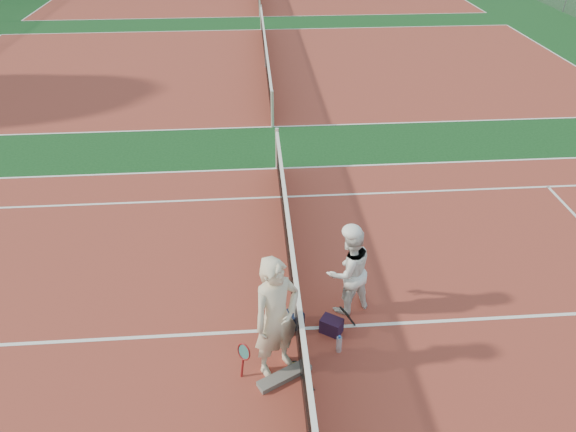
{
  "coord_description": "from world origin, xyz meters",
  "views": [
    {
      "loc": [
        -0.56,
        -5.93,
        6.31
      ],
      "look_at": [
        0.0,
        1.79,
        1.05
      ],
      "focal_mm": 32.0,
      "sensor_mm": 36.0,
      "label": 1
    }
  ],
  "objects_px": {
    "racket_black_held": "(345,319)",
    "sports_bag_purple": "(331,326)",
    "racket_red": "(244,360)",
    "racket_spare": "(296,368)",
    "sports_bag_navy": "(291,320)",
    "player_b": "(349,270)",
    "net_main": "(296,307)",
    "water_bottle": "(339,344)",
    "player_a": "(276,318)"
  },
  "relations": [
    {
      "from": "player_a",
      "to": "racket_black_held",
      "type": "height_order",
      "value": "player_a"
    },
    {
      "from": "player_b",
      "to": "racket_black_held",
      "type": "distance_m",
      "value": 0.79
    },
    {
      "from": "net_main",
      "to": "player_a",
      "type": "xyz_separation_m",
      "value": [
        -0.35,
        -0.73,
        0.52
      ]
    },
    {
      "from": "player_a",
      "to": "sports_bag_navy",
      "type": "bearing_deg",
      "value": 39.15
    },
    {
      "from": "racket_red",
      "to": "racket_spare",
      "type": "relative_size",
      "value": 0.99
    },
    {
      "from": "racket_red",
      "to": "net_main",
      "type": "bearing_deg",
      "value": -3.76
    },
    {
      "from": "racket_black_held",
      "to": "sports_bag_navy",
      "type": "bearing_deg",
      "value": -36.83
    },
    {
      "from": "racket_black_held",
      "to": "sports_bag_navy",
      "type": "xyz_separation_m",
      "value": [
        -0.86,
        0.15,
        -0.12
      ]
    },
    {
      "from": "net_main",
      "to": "water_bottle",
      "type": "bearing_deg",
      "value": -38.92
    },
    {
      "from": "water_bottle",
      "to": "sports_bag_purple",
      "type": "bearing_deg",
      "value": 98.12
    },
    {
      "from": "player_b",
      "to": "player_a",
      "type": "bearing_deg",
      "value": 19.46
    },
    {
      "from": "sports_bag_purple",
      "to": "racket_spare",
      "type": "bearing_deg",
      "value": -131.84
    },
    {
      "from": "racket_spare",
      "to": "racket_red",
      "type": "bearing_deg",
      "value": 62.87
    },
    {
      "from": "sports_bag_purple",
      "to": "water_bottle",
      "type": "distance_m",
      "value": 0.42
    },
    {
      "from": "player_b",
      "to": "water_bottle",
      "type": "height_order",
      "value": "player_b"
    },
    {
      "from": "net_main",
      "to": "racket_red",
      "type": "distance_m",
      "value": 1.19
    },
    {
      "from": "sports_bag_navy",
      "to": "racket_red",
      "type": "bearing_deg",
      "value": -130.51
    },
    {
      "from": "racket_black_held",
      "to": "water_bottle",
      "type": "distance_m",
      "value": 0.46
    },
    {
      "from": "net_main",
      "to": "sports_bag_navy",
      "type": "relative_size",
      "value": 28.93
    },
    {
      "from": "racket_black_held",
      "to": "sports_bag_purple",
      "type": "bearing_deg",
      "value": -25.53
    },
    {
      "from": "net_main",
      "to": "racket_black_held",
      "type": "relative_size",
      "value": 20.4
    },
    {
      "from": "net_main",
      "to": "water_bottle",
      "type": "height_order",
      "value": "net_main"
    },
    {
      "from": "net_main",
      "to": "racket_red",
      "type": "bearing_deg",
      "value": -135.39
    },
    {
      "from": "racket_red",
      "to": "sports_bag_purple",
      "type": "bearing_deg",
      "value": -21.08
    },
    {
      "from": "racket_black_held",
      "to": "player_b",
      "type": "bearing_deg",
      "value": -129.54
    },
    {
      "from": "racket_red",
      "to": "racket_spare",
      "type": "distance_m",
      "value": 0.82
    },
    {
      "from": "sports_bag_purple",
      "to": "water_bottle",
      "type": "bearing_deg",
      "value": -81.88
    },
    {
      "from": "sports_bag_navy",
      "to": "water_bottle",
      "type": "bearing_deg",
      "value": -38.57
    },
    {
      "from": "net_main",
      "to": "sports_bag_purple",
      "type": "xyz_separation_m",
      "value": [
        0.57,
        -0.1,
        -0.37
      ]
    },
    {
      "from": "sports_bag_navy",
      "to": "racket_spare",
      "type": "bearing_deg",
      "value": -88.85
    },
    {
      "from": "sports_bag_purple",
      "to": "sports_bag_navy",
      "type": "bearing_deg",
      "value": 166.57
    },
    {
      "from": "player_b",
      "to": "racket_black_held",
      "type": "relative_size",
      "value": 3.09
    },
    {
      "from": "player_b",
      "to": "sports_bag_navy",
      "type": "height_order",
      "value": "player_b"
    },
    {
      "from": "player_a",
      "to": "water_bottle",
      "type": "xyz_separation_m",
      "value": [
        0.98,
        0.22,
        -0.88
      ]
    },
    {
      "from": "player_a",
      "to": "racket_spare",
      "type": "relative_size",
      "value": 3.44
    },
    {
      "from": "net_main",
      "to": "racket_red",
      "type": "xyz_separation_m",
      "value": [
        -0.84,
        -0.83,
        -0.21
      ]
    },
    {
      "from": "sports_bag_navy",
      "to": "net_main",
      "type": "bearing_deg",
      "value": -35.68
    },
    {
      "from": "racket_red",
      "to": "racket_spare",
      "type": "xyz_separation_m",
      "value": [
        0.77,
        0.02,
        -0.28
      ]
    },
    {
      "from": "sports_bag_navy",
      "to": "sports_bag_purple",
      "type": "relative_size",
      "value": 1.11
    },
    {
      "from": "racket_black_held",
      "to": "racket_spare",
      "type": "relative_size",
      "value": 0.9
    },
    {
      "from": "net_main",
      "to": "racket_spare",
      "type": "bearing_deg",
      "value": -94.53
    },
    {
      "from": "player_a",
      "to": "player_b",
      "type": "bearing_deg",
      "value": 11.18
    },
    {
      "from": "net_main",
      "to": "racket_black_held",
      "type": "height_order",
      "value": "net_main"
    },
    {
      "from": "player_a",
      "to": "racket_red",
      "type": "bearing_deg",
      "value": 158.37
    },
    {
      "from": "net_main",
      "to": "sports_bag_purple",
      "type": "distance_m",
      "value": 0.69
    },
    {
      "from": "player_b",
      "to": "sports_bag_purple",
      "type": "distance_m",
      "value": 0.94
    },
    {
      "from": "player_a",
      "to": "sports_bag_purple",
      "type": "bearing_deg",
      "value": 2.45
    },
    {
      "from": "player_b",
      "to": "sports_bag_navy",
      "type": "xyz_separation_m",
      "value": [
        -0.98,
        -0.39,
        -0.68
      ]
    },
    {
      "from": "sports_bag_purple",
      "to": "player_b",
      "type": "bearing_deg",
      "value": 58.83
    },
    {
      "from": "racket_red",
      "to": "racket_black_held",
      "type": "height_order",
      "value": "racket_red"
    }
  ]
}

